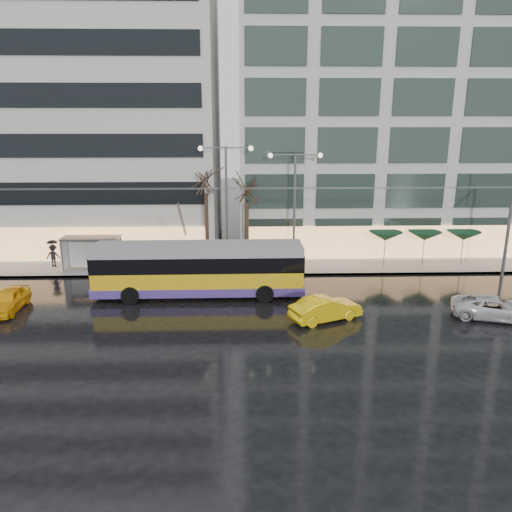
{
  "coord_description": "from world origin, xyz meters",
  "views": [
    {
      "loc": [
        3.11,
        -25.5,
        11.11
      ],
      "look_at": [
        3.99,
        5.0,
        2.63
      ],
      "focal_mm": 35.0,
      "sensor_mm": 36.0,
      "label": 1
    }
  ],
  "objects_px": {
    "bus_shelter": "(87,246)",
    "street_lamp_near": "(226,191)",
    "trolleybus": "(199,271)",
    "taxi_a": "(8,300)"
  },
  "relations": [
    {
      "from": "trolleybus",
      "to": "bus_shelter",
      "type": "bearing_deg",
      "value": 147.07
    },
    {
      "from": "bus_shelter",
      "to": "taxi_a",
      "type": "height_order",
      "value": "bus_shelter"
    },
    {
      "from": "trolleybus",
      "to": "street_lamp_near",
      "type": "bearing_deg",
      "value": 73.92
    },
    {
      "from": "trolleybus",
      "to": "bus_shelter",
      "type": "height_order",
      "value": "trolleybus"
    },
    {
      "from": "bus_shelter",
      "to": "taxi_a",
      "type": "xyz_separation_m",
      "value": [
        -2.46,
        -7.96,
        -1.29
      ]
    },
    {
      "from": "street_lamp_near",
      "to": "trolleybus",
      "type": "bearing_deg",
      "value": -106.08
    },
    {
      "from": "trolleybus",
      "to": "bus_shelter",
      "type": "distance_m",
      "value": 10.4
    },
    {
      "from": "street_lamp_near",
      "to": "taxi_a",
      "type": "xyz_separation_m",
      "value": [
        -12.84,
        -8.07,
        -5.32
      ]
    },
    {
      "from": "bus_shelter",
      "to": "street_lamp_near",
      "type": "distance_m",
      "value": 11.14
    },
    {
      "from": "street_lamp_near",
      "to": "bus_shelter",
      "type": "bearing_deg",
      "value": -179.37
    }
  ]
}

